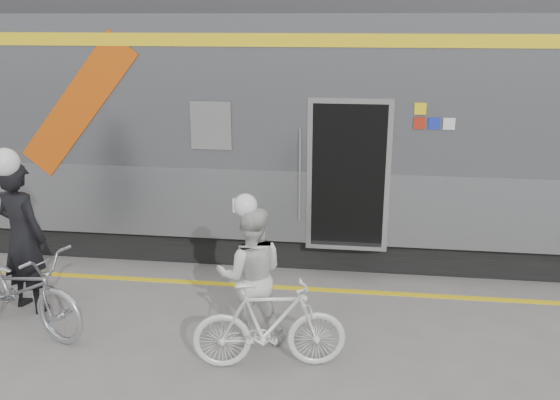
% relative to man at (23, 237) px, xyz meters
% --- Properties ---
extents(ground, '(90.00, 90.00, 0.00)m').
position_rel_man_xyz_m(ground, '(3.05, -1.10, -1.01)').
color(ground, slate).
rests_on(ground, ground).
extents(train, '(24.00, 3.17, 4.10)m').
position_rel_man_xyz_m(train, '(1.97, 3.09, 1.04)').
color(train, black).
rests_on(train, ground).
extents(safety_strip, '(24.00, 0.12, 0.01)m').
position_rel_man_xyz_m(safety_strip, '(3.05, 1.05, -1.01)').
color(safety_strip, yellow).
rests_on(safety_strip, ground).
extents(man, '(0.86, 0.71, 2.03)m').
position_rel_man_xyz_m(man, '(0.00, 0.00, 0.00)').
color(man, black).
rests_on(man, ground).
extents(bicycle_left, '(2.25, 1.43, 1.12)m').
position_rel_man_xyz_m(bicycle_left, '(0.20, -0.55, -0.46)').
color(bicycle_left, '#A6A8AE').
rests_on(bicycle_left, ground).
extents(woman, '(0.92, 0.77, 1.69)m').
position_rel_man_xyz_m(woman, '(3.09, -0.42, -0.17)').
color(woman, silver).
rests_on(woman, ground).
extents(bicycle_right, '(1.76, 0.77, 1.02)m').
position_rel_man_xyz_m(bicycle_right, '(3.39, -0.97, -0.50)').
color(bicycle_right, silver).
rests_on(bicycle_right, ground).
extents(helmet_man, '(0.35, 0.35, 0.35)m').
position_rel_man_xyz_m(helmet_man, '(0.00, 0.00, 1.19)').
color(helmet_man, white).
rests_on(helmet_man, man).
extents(helmet_woman, '(0.27, 0.27, 0.27)m').
position_rel_man_xyz_m(helmet_woman, '(3.09, -0.42, 0.81)').
color(helmet_woman, white).
rests_on(helmet_woman, woman).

